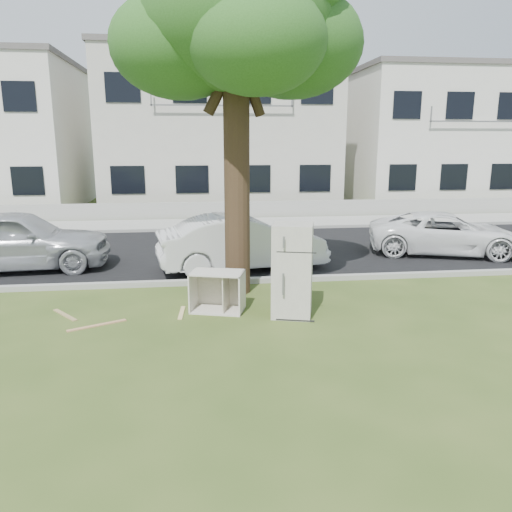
{
  "coord_description": "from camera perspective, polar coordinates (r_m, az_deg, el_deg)",
  "views": [
    {
      "loc": [
        -1.29,
        -8.69,
        3.24
      ],
      "look_at": [
        -0.14,
        0.6,
        1.07
      ],
      "focal_mm": 35.0,
      "sensor_mm": 36.0,
      "label": 1
    }
  ],
  "objects": [
    {
      "name": "car_right",
      "position": [
        15.58,
        20.88,
        2.43
      ],
      "size": [
        4.77,
        3.23,
        1.21
      ],
      "primitive_type": "imported",
      "rotation": [
        0.0,
        0.0,
        1.27
      ],
      "color": "white",
      "rests_on": "ground"
    },
    {
      "name": "low_wall",
      "position": [
        21.53,
        -3.55,
        5.28
      ],
      "size": [
        120.0,
        0.15,
        0.7
      ],
      "primitive_type": "cube",
      "color": "gray",
      "rests_on": "ground"
    },
    {
      "name": "kerb_far",
      "position": [
        18.57,
        -2.94,
        2.96
      ],
      "size": [
        120.0,
        0.18,
        0.12
      ],
      "primitive_type": "cube",
      "color": "gray",
      "rests_on": "ground"
    },
    {
      "name": "plank_b",
      "position": [
        10.21,
        -20.99,
        -6.31
      ],
      "size": [
        0.6,
        0.74,
        0.02
      ],
      "primitive_type": "cube",
      "rotation": [
        0.0,
        0.0,
        -0.91
      ],
      "color": "#9C8351",
      "rests_on": "ground"
    },
    {
      "name": "kerb_near",
      "position": [
        11.68,
        -0.41,
        -3.08
      ],
      "size": [
        120.0,
        0.18,
        0.12
      ],
      "primitive_type": "cube",
      "color": "gray",
      "rests_on": "ground"
    },
    {
      "name": "sidewalk",
      "position": [
        20.0,
        -3.25,
        3.69
      ],
      "size": [
        120.0,
        2.8,
        0.01
      ],
      "primitive_type": "cube",
      "color": "gray",
      "rests_on": "ground"
    },
    {
      "name": "fridge",
      "position": [
        9.33,
        4.17,
        -1.66
      ],
      "size": [
        0.88,
        0.84,
        1.76
      ],
      "primitive_type": "cube",
      "rotation": [
        0.0,
        0.0,
        -0.27
      ],
      "color": "beige",
      "rests_on": "ground"
    },
    {
      "name": "road",
      "position": [
        15.1,
        -1.97,
        0.65
      ],
      "size": [
        120.0,
        7.0,
        0.01
      ],
      "primitive_type": "cube",
      "color": "black",
      "rests_on": "ground"
    },
    {
      "name": "cabinet",
      "position": [
        9.72,
        -4.42,
        -4.04
      ],
      "size": [
        1.14,
        0.88,
        0.78
      ],
      "primitive_type": "cube",
      "rotation": [
        0.0,
        0.0,
        -0.28
      ],
      "color": "silver",
      "rests_on": "ground"
    },
    {
      "name": "car_center",
      "position": [
        12.73,
        -1.6,
        1.54
      ],
      "size": [
        4.47,
        2.16,
        1.41
      ],
      "primitive_type": "imported",
      "rotation": [
        0.0,
        0.0,
        1.73
      ],
      "color": "silver",
      "rests_on": "ground"
    },
    {
      "name": "plank_c",
      "position": [
        9.77,
        -8.5,
        -6.43
      ],
      "size": [
        0.13,
        0.73,
        0.02
      ],
      "primitive_type": "cube",
      "rotation": [
        0.0,
        0.0,
        1.5
      ],
      "color": "tan",
      "rests_on": "ground"
    },
    {
      "name": "plank_a",
      "position": [
        9.47,
        -17.7,
        -7.56
      ],
      "size": [
        0.99,
        0.54,
        0.02
      ],
      "primitive_type": "cube",
      "rotation": [
        0.0,
        0.0,
        0.45
      ],
      "color": "tan",
      "rests_on": "ground"
    },
    {
      "name": "townhouse_center",
      "position": [
        26.23,
        -4.34,
        14.04
      ],
      "size": [
        11.22,
        8.16,
        7.44
      ],
      "color": "#B4B0A5",
      "rests_on": "ground"
    },
    {
      "name": "car_left",
      "position": [
        14.06,
        -25.82,
        1.67
      ],
      "size": [
        4.75,
        2.19,
        1.58
      ],
      "primitive_type": "imported",
      "rotation": [
        0.0,
        0.0,
        1.64
      ],
      "color": "#A6A8AD",
      "rests_on": "ground"
    },
    {
      "name": "townhouse_right",
      "position": [
        29.37,
        20.38,
        12.59
      ],
      "size": [
        10.2,
        8.16,
        6.84
      ],
      "color": "silver",
      "rests_on": "ground"
    },
    {
      "name": "street_tree",
      "position": [
        10.77,
        -2.35,
        25.1
      ],
      "size": [
        3.8,
        3.8,
        7.02
      ],
      "color": "black",
      "rests_on": "ground"
    },
    {
      "name": "ground",
      "position": [
        9.37,
        1.34,
        -7.21
      ],
      "size": [
        120.0,
        120.0,
        0.0
      ],
      "primitive_type": "plane",
      "color": "#364B1A"
    }
  ]
}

